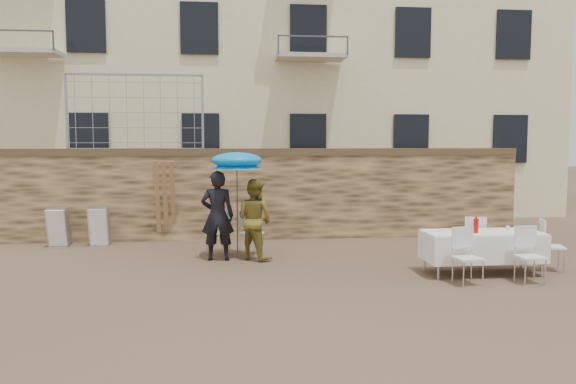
{
  "coord_description": "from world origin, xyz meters",
  "views": [
    {
      "loc": [
        -0.75,
        -8.89,
        2.38
      ],
      "look_at": [
        0.4,
        2.2,
        1.4
      ],
      "focal_mm": 35.0,
      "sensor_mm": 36.0,
      "label": 1
    }
  ],
  "objects": [
    {
      "name": "couple_chair_left",
      "position": [
        -1.01,
        2.99,
        0.48
      ],
      "size": [
        0.66,
        0.66,
        0.96
      ],
      "primitive_type": null,
      "rotation": [
        0.0,
        0.0,
        3.7
      ],
      "color": "white",
      "rests_on": "ground"
    },
    {
      "name": "woman_dress",
      "position": [
        -0.26,
        2.44,
        0.82
      ],
      "size": [
        1.01,
        1.0,
        1.65
      ],
      "primitive_type": "imported",
      "rotation": [
        0.0,
        0.0,
        2.42
      ],
      "color": "olive",
      "rests_on": "ground"
    },
    {
      "name": "table_chair_back",
      "position": [
        4.0,
        1.55,
        0.48
      ],
      "size": [
        0.59,
        0.59,
        0.96
      ],
      "primitive_type": null,
      "rotation": [
        0.0,
        0.0,
        2.86
      ],
      "color": "white",
      "rests_on": "ground"
    },
    {
      "name": "table_chair_front_right",
      "position": [
        4.3,
        0.0,
        0.48
      ],
      "size": [
        0.49,
        0.49,
        0.96
      ],
      "primitive_type": null,
      "rotation": [
        0.0,
        0.0,
        0.01
      ],
      "color": "white",
      "rests_on": "ground"
    },
    {
      "name": "man_suit",
      "position": [
        -1.01,
        2.44,
        0.91
      ],
      "size": [
        0.69,
        0.47,
        1.82
      ],
      "primitive_type": "imported",
      "rotation": [
        0.0,
        0.0,
        3.09
      ],
      "color": "black",
      "rests_on": "ground"
    },
    {
      "name": "chain_link_fence",
      "position": [
        -3.0,
        5.0,
        3.1
      ],
      "size": [
        3.2,
        0.06,
        1.8
      ],
      "primitive_type": null,
      "color": "gray",
      "rests_on": "stone_wall"
    },
    {
      "name": "couple_chair_right",
      "position": [
        -0.31,
        2.99,
        0.48
      ],
      "size": [
        0.66,
        0.66,
        0.96
      ],
      "primitive_type": null,
      "rotation": [
        0.0,
        0.0,
        2.59
      ],
      "color": "white",
      "rests_on": "ground"
    },
    {
      "name": "ground",
      "position": [
        0.0,
        0.0,
        0.0
      ],
      "size": [
        80.0,
        80.0,
        0.0
      ],
      "primitive_type": "plane",
      "color": "brown",
      "rests_on": "ground"
    },
    {
      "name": "chair_stack_left",
      "position": [
        -4.67,
        4.51,
        0.46
      ],
      "size": [
        0.46,
        0.55,
        0.92
      ],
      "primitive_type": null,
      "color": "white",
      "rests_on": "ground"
    },
    {
      "name": "banquet_table",
      "position": [
        3.8,
        0.75,
        0.73
      ],
      "size": [
        2.1,
        0.85,
        0.78
      ],
      "color": "white",
      "rests_on": "ground"
    },
    {
      "name": "chair_stack_right",
      "position": [
        -3.77,
        4.51,
        0.46
      ],
      "size": [
        0.46,
        0.47,
        0.92
      ],
      "primitive_type": null,
      "color": "white",
      "rests_on": "ground"
    },
    {
      "name": "stone_wall",
      "position": [
        0.0,
        5.0,
        1.1
      ],
      "size": [
        13.0,
        0.5,
        2.2
      ],
      "primitive_type": "cube",
      "color": "olive",
      "rests_on": "ground"
    },
    {
      "name": "wood_planks",
      "position": [
        -2.17,
        4.58,
        1.0
      ],
      "size": [
        0.7,
        0.2,
        2.0
      ],
      "primitive_type": null,
      "color": "#A37749",
      "rests_on": "ground"
    },
    {
      "name": "table_chair_front_left",
      "position": [
        3.2,
        0.0,
        0.48
      ],
      "size": [
        0.55,
        0.55,
        0.96
      ],
      "primitive_type": null,
      "rotation": [
        0.0,
        0.0,
        0.15
      ],
      "color": "white",
      "rests_on": "ground"
    },
    {
      "name": "umbrella",
      "position": [
        -0.61,
        2.54,
        1.96
      ],
      "size": [
        1.08,
        1.08,
        2.07
      ],
      "color": "#3F3F44",
      "rests_on": "ground"
    },
    {
      "name": "apartment_building",
      "position": [
        0.0,
        12.0,
        7.5
      ],
      "size": [
        20.0,
        8.0,
        15.0
      ],
      "primitive_type": "cube",
      "color": "beige",
      "rests_on": "ground"
    },
    {
      "name": "table_chair_side",
      "position": [
        5.2,
        0.85,
        0.48
      ],
      "size": [
        0.6,
        0.6,
        0.96
      ],
      "primitive_type": null,
      "rotation": [
        0.0,
        0.0,
        1.28
      ],
      "color": "white",
      "rests_on": "ground"
    },
    {
      "name": "soda_bottle",
      "position": [
        3.6,
        0.6,
        0.91
      ],
      "size": [
        0.09,
        0.09,
        0.26
      ],
      "primitive_type": "cylinder",
      "color": "red",
      "rests_on": "banquet_table"
    }
  ]
}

